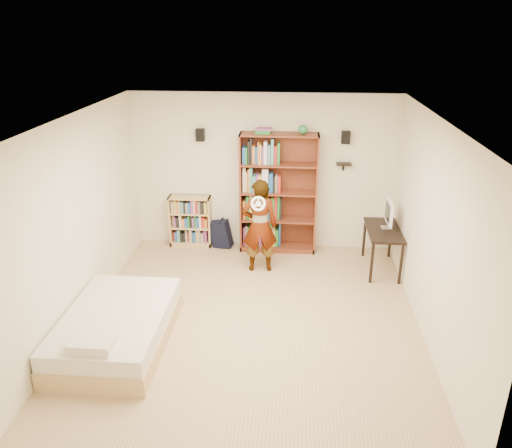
{
  "coord_description": "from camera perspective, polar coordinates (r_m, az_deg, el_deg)",
  "views": [
    {
      "loc": [
        0.53,
        -5.74,
        3.77
      ],
      "look_at": [
        0.03,
        0.6,
        1.17
      ],
      "focal_mm": 35.0,
      "sensor_mm": 36.0,
      "label": 1
    }
  ],
  "objects": [
    {
      "name": "crown_molding",
      "position": [
        5.87,
        -0.73,
        11.47
      ],
      "size": [
        4.5,
        5.0,
        0.06
      ],
      "color": "silver",
      "rests_on": "room_shell"
    },
    {
      "name": "daybed",
      "position": [
        6.53,
        -15.67,
        -10.95
      ],
      "size": [
        1.24,
        1.9,
        0.56
      ],
      "primitive_type": null,
      "color": "silver",
      "rests_on": "ground"
    },
    {
      "name": "tall_bookshelf",
      "position": [
        8.51,
        2.57,
        3.46
      ],
      "size": [
        1.3,
        0.38,
        2.06
      ],
      "primitive_type": null,
      "color": "brown",
      "rests_on": "ground"
    },
    {
      "name": "computer_desk",
      "position": [
        8.29,
        14.17,
        -2.82
      ],
      "size": [
        0.52,
        1.03,
        0.7
      ],
      "primitive_type": null,
      "color": "black",
      "rests_on": "ground"
    },
    {
      "name": "wii_wheel",
      "position": [
        7.42,
        0.26,
        2.33
      ],
      "size": [
        0.23,
        0.09,
        0.23
      ],
      "primitive_type": "torus",
      "rotation": [
        1.36,
        0.0,
        0.0
      ],
      "color": "white",
      "rests_on": "person"
    },
    {
      "name": "wall_shelf",
      "position": [
        8.49,
        10.01,
        6.76
      ],
      "size": [
        0.25,
        0.16,
        0.02
      ],
      "primitive_type": "cube",
      "color": "black",
      "rests_on": "room_shell"
    },
    {
      "name": "ground",
      "position": [
        6.89,
        -0.62,
        -10.92
      ],
      "size": [
        4.5,
        5.0,
        0.01
      ],
      "primitive_type": "cube",
      "color": "tan",
      "rests_on": "ground"
    },
    {
      "name": "imac",
      "position": [
        8.12,
        14.82,
        1.04
      ],
      "size": [
        0.1,
        0.46,
        0.45
      ],
      "primitive_type": null,
      "rotation": [
        0.0,
        0.0,
        0.01
      ],
      "color": "white",
      "rests_on": "computer_desk"
    },
    {
      "name": "speaker_left",
      "position": [
        8.48,
        -6.39,
        10.08
      ],
      "size": [
        0.14,
        0.12,
        0.2
      ],
      "primitive_type": "cube",
      "color": "black",
      "rests_on": "room_shell"
    },
    {
      "name": "room_shell",
      "position": [
        6.1,
        -0.69,
        3.07
      ],
      "size": [
        4.52,
        5.02,
        2.71
      ],
      "color": "silver",
      "rests_on": "ground"
    },
    {
      "name": "low_bookshelf",
      "position": [
        8.94,
        -7.49,
        0.32
      ],
      "size": [
        0.73,
        0.28,
        0.92
      ],
      "primitive_type": null,
      "color": "tan",
      "rests_on": "ground"
    },
    {
      "name": "navy_bag",
      "position": [
        8.89,
        -4.06,
        -1.08
      ],
      "size": [
        0.42,
        0.32,
        0.51
      ],
      "primitive_type": null,
      "rotation": [
        0.0,
        0.0,
        -0.24
      ],
      "color": "black",
      "rests_on": "ground"
    },
    {
      "name": "speaker_right",
      "position": [
        8.37,
        10.22,
        9.71
      ],
      "size": [
        0.14,
        0.12,
        0.2
      ],
      "primitive_type": "cube",
      "color": "black",
      "rests_on": "room_shell"
    },
    {
      "name": "person",
      "position": [
        7.85,
        0.41,
        -0.22
      ],
      "size": [
        0.6,
        0.44,
        1.53
      ],
      "primitive_type": "imported",
      "rotation": [
        0.0,
        0.0,
        3.28
      ],
      "color": "black",
      "rests_on": "ground"
    }
  ]
}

